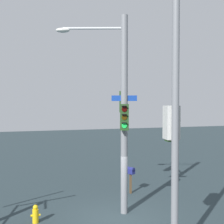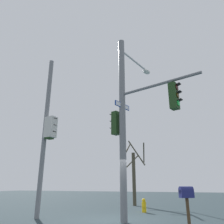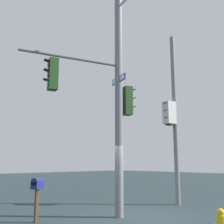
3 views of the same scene
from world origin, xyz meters
name	(u,v)px [view 2 (image 2 of 3)]	position (x,y,z in m)	size (l,w,h in m)	color
ground_plane	(116,221)	(0.00, 0.00, 0.00)	(80.00, 80.00, 0.00)	#28363B
main_signal_pole_assembly	(130,113)	(0.35, 0.83, 4.63)	(4.05, 4.25, 8.58)	slate
secondary_pole_assembly	(47,130)	(0.61, -3.40, 4.11)	(0.50, 0.77, 8.09)	slate
fire_hydrant	(144,206)	(-3.38, 0.54, 0.34)	(0.38, 0.24, 0.73)	yellow
mailbox	(187,196)	(1.63, 3.04, 1.11)	(0.42, 0.50, 1.41)	#4C3823
bare_tree_behind_pole	(134,174)	(-7.22, -0.92, 2.26)	(1.99, 2.00, 4.65)	#464232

